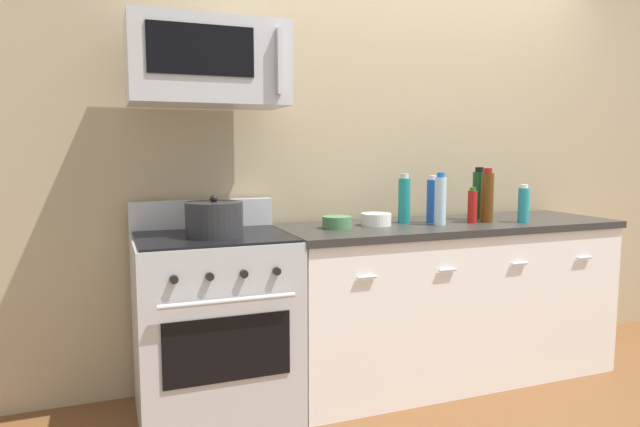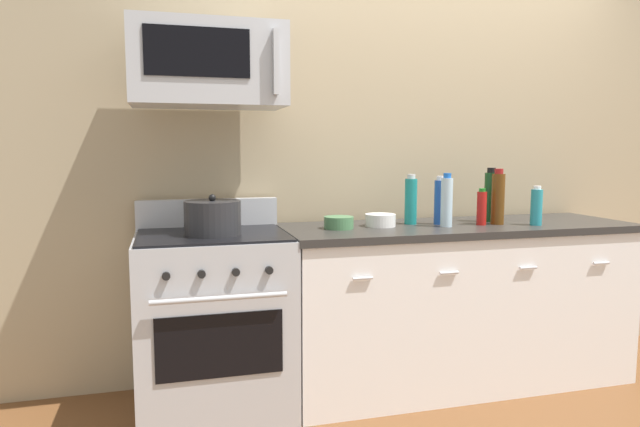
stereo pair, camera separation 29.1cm
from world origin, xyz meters
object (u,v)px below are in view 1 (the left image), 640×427
at_px(range_oven, 215,324).
at_px(bottle_dish_soap, 524,204).
at_px(bottle_hot_sauce_red, 472,206).
at_px(bowl_white_ceramic, 376,219).
at_px(stockpot, 214,219).
at_px(microwave, 207,64).
at_px(bowl_green_glaze, 337,222).
at_px(bottle_soda_blue, 432,200).
at_px(bottle_water_clear, 440,200).
at_px(bottle_wine_green, 479,195).
at_px(bottle_wine_amber, 487,197).
at_px(bottle_sparkling_teal, 404,200).

relative_size(range_oven, bottle_dish_soap, 4.88).
bearing_deg(bottle_hot_sauce_red, bowl_white_ceramic, 170.40).
height_order(range_oven, bottle_dish_soap, bottle_dish_soap).
distance_m(bowl_white_ceramic, stockpot, 0.92).
relative_size(range_oven, microwave, 1.44).
bearing_deg(bowl_green_glaze, bottle_soda_blue, 1.88).
bearing_deg(bowl_green_glaze, bottle_water_clear, -7.84).
bearing_deg(bottle_hot_sauce_red, microwave, 175.76).
height_order(bottle_wine_green, bowl_white_ceramic, bottle_wine_green).
distance_m(microwave, bowl_white_ceramic, 1.21).
distance_m(microwave, bottle_hot_sauce_red, 1.65).
xyz_separation_m(bottle_wine_green, bottle_wine_amber, (-0.02, -0.11, -0.00)).
relative_size(range_oven, bottle_hot_sauce_red, 5.23).
height_order(range_oven, bottle_sparkling_teal, bottle_sparkling_teal).
distance_m(range_oven, bowl_green_glaze, 0.82).
relative_size(range_oven, bottle_soda_blue, 3.93).
xyz_separation_m(range_oven, bottle_water_clear, (1.25, -0.08, 0.59)).
relative_size(bottle_hot_sauce_red, bowl_green_glaze, 1.29).
distance_m(bottle_hot_sauce_red, bottle_water_clear, 0.23).
xyz_separation_m(bottle_dish_soap, bottle_soda_blue, (-0.50, 0.18, 0.03)).
xyz_separation_m(bottle_water_clear, stockpot, (-1.25, 0.02, -0.05)).
bearing_deg(bowl_white_ceramic, bottle_water_clear, -17.68).
bearing_deg(bowl_green_glaze, range_oven, -179.73).
bearing_deg(stockpot, bottle_water_clear, -1.13).
xyz_separation_m(bowl_white_ceramic, stockpot, (-0.91, -0.08, 0.05)).
distance_m(bottle_hot_sauce_red, stockpot, 1.48).
xyz_separation_m(bottle_soda_blue, stockpot, (-1.26, -0.08, -0.04)).
relative_size(bottle_sparkling_teal, stockpot, 1.02).
distance_m(bottle_wine_amber, bowl_green_glaze, 0.92).
bearing_deg(bottle_sparkling_teal, bottle_wine_green, -2.88).
height_order(bottle_wine_amber, stockpot, bottle_wine_amber).
height_order(bottle_hot_sauce_red, bowl_green_glaze, bottle_hot_sauce_red).
bearing_deg(bottle_wine_amber, bowl_white_ceramic, 172.00).
height_order(bottle_dish_soap, bottle_water_clear, bottle_water_clear).
relative_size(bottle_wine_amber, stockpot, 1.13).
xyz_separation_m(microwave, stockpot, (-0.00, -0.10, -0.74)).
bearing_deg(bottle_hot_sauce_red, bowl_green_glaze, 175.23).
distance_m(bottle_sparkling_teal, stockpot, 1.12).
bearing_deg(bottle_hot_sauce_red, bottle_wine_amber, 1.04).
relative_size(microwave, bottle_wine_amber, 2.38).
height_order(bottle_dish_soap, bowl_green_glaze, bottle_dish_soap).
relative_size(microwave, bottle_sparkling_teal, 2.64).
xyz_separation_m(bottle_wine_green, bowl_white_ceramic, (-0.69, -0.02, -0.11)).
xyz_separation_m(bottle_hot_sauce_red, bottle_dish_soap, (0.29, -0.09, 0.01)).
xyz_separation_m(microwave, bottle_wine_green, (1.60, 0.00, -0.68)).
height_order(microwave, bottle_wine_amber, microwave).
relative_size(microwave, bowl_white_ceramic, 4.45).
bearing_deg(bottle_wine_amber, bowl_green_glaze, 175.88).
xyz_separation_m(bottle_dish_soap, bottle_sparkling_teal, (-0.65, 0.23, 0.03)).
bearing_deg(bowl_green_glaze, bowl_white_ceramic, 6.43).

